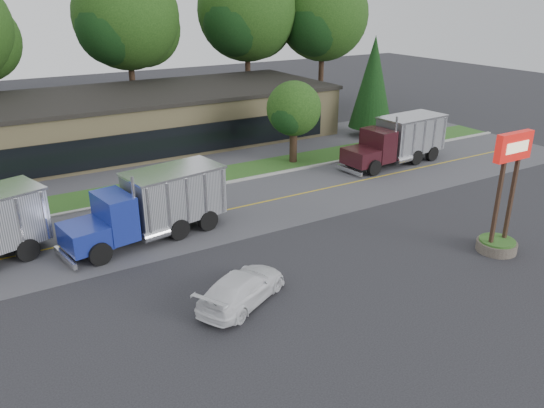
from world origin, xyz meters
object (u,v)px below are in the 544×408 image
Objects in this scene: dump_truck_maroon at (399,139)px; rally_car at (242,288)px; dump_truck_blue at (155,203)px; bilo_sign at (502,213)px.

rally_car is at bearing 26.12° from dump_truck_maroon.
rally_car is (0.79, -7.95, -1.14)m from dump_truck_blue.
bilo_sign is 0.69× the size of dump_truck_blue.
bilo_sign is 14.66m from dump_truck_maroon.
bilo_sign is at bearing 133.86° from dump_truck_blue.
bilo_sign reaches higher than rally_car.
bilo_sign reaches higher than dump_truck_maroon.
dump_truck_maroon is (6.09, 13.33, -0.22)m from bilo_sign.
dump_truck_blue is 19.99m from dump_truck_maroon.
dump_truck_blue is 8.07m from rally_car.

